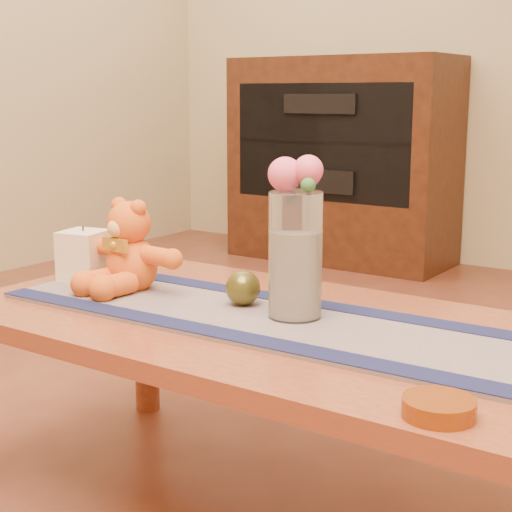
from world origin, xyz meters
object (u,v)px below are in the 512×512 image
Objects in this scene: bronze_ball at (243,288)px; amber_dish at (439,408)px; teddy_bear at (131,246)px; pillar_candle at (84,255)px; glass_vase at (295,255)px.

bronze_ball is 0.71× the size of amber_dish.
pillar_candle is at bearing -173.64° from teddy_bear.
glass_vase is 0.54m from amber_dish.
teddy_bear reaches higher than pillar_candle.
pillar_candle is 1.08m from amber_dish.
pillar_candle is (-0.16, -0.00, -0.04)m from teddy_bear.
bronze_ball is 0.66m from amber_dish.
glass_vase reaches higher than teddy_bear.
amber_dish is (0.58, -0.31, -0.03)m from bronze_ball.
pillar_candle is 1.59× the size of bronze_ball.
teddy_bear is at bearing 161.97° from amber_dish.
teddy_bear is 0.45m from glass_vase.
pillar_candle is 1.13× the size of amber_dish.
amber_dish is (1.04, -0.28, -0.06)m from pillar_candle.
bronze_ball is (0.46, 0.03, -0.02)m from pillar_candle.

